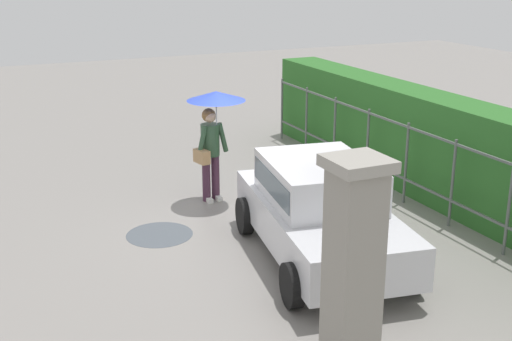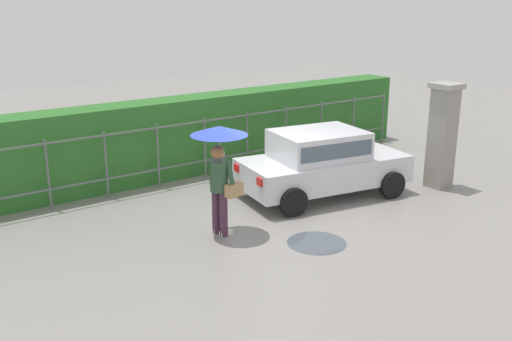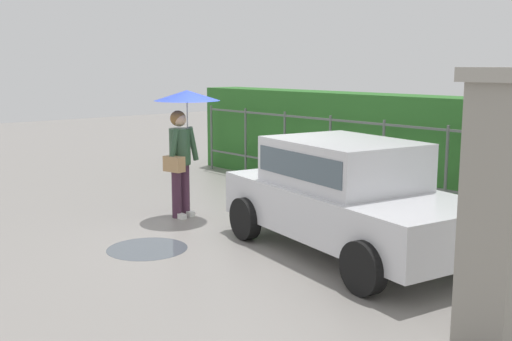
% 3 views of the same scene
% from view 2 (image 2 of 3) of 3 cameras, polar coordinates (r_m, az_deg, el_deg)
% --- Properties ---
extents(ground_plane, '(40.00, 40.00, 0.00)m').
position_cam_2_polar(ground_plane, '(12.05, 1.69, -4.15)').
color(ground_plane, gray).
extents(car, '(3.93, 2.35, 1.48)m').
position_cam_2_polar(car, '(12.93, 6.42, 0.96)').
color(car, silver).
rests_on(car, ground).
extents(pedestrian, '(1.05, 1.05, 2.05)m').
position_cam_2_polar(pedestrian, '(10.59, -3.55, 1.48)').
color(pedestrian, '#47283D').
rests_on(pedestrian, ground).
extents(gate_pillar, '(0.60, 0.60, 2.42)m').
position_cam_2_polar(gate_pillar, '(14.02, 17.72, 3.35)').
color(gate_pillar, gray).
rests_on(gate_pillar, ground).
extents(fence_section, '(11.30, 0.05, 1.50)m').
position_cam_2_polar(fence_section, '(14.44, -2.89, 2.83)').
color(fence_section, '#59605B').
rests_on(fence_section, ground).
extents(hedge_row, '(12.25, 0.90, 1.90)m').
position_cam_2_polar(hedge_row, '(14.99, -4.36, 3.80)').
color(hedge_row, '#2D6B28').
rests_on(hedge_row, ground).
extents(puddle_near, '(1.08, 1.08, 0.00)m').
position_cam_2_polar(puddle_near, '(10.70, 5.94, -7.03)').
color(puddle_near, '#4C545B').
rests_on(puddle_near, ground).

